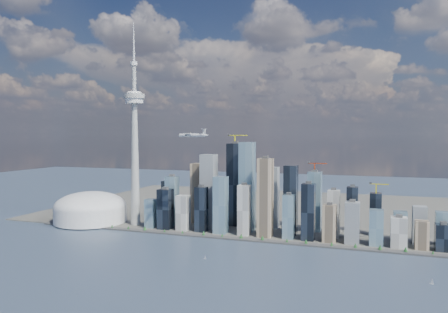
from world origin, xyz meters
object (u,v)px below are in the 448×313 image
(needle_tower, at_px, (135,140))
(airplane, at_px, (193,135))
(sailboat_west, at_px, (205,258))
(sailboat_east, at_px, (432,282))
(dome_stadium, at_px, (90,209))

(needle_tower, bearing_deg, airplane, -29.30)
(sailboat_west, relative_size, sailboat_east, 0.89)
(dome_stadium, distance_m, sailboat_west, 496.07)
(needle_tower, relative_size, sailboat_west, 64.80)
(dome_stadium, height_order, airplane, airplane)
(sailboat_west, bearing_deg, dome_stadium, 174.32)
(dome_stadium, distance_m, airplane, 439.79)
(airplane, xyz_separation_m, sailboat_east, (488.90, -118.10, -247.60))
(needle_tower, bearing_deg, sailboat_east, -18.93)
(dome_stadium, xyz_separation_m, sailboat_west, (440.37, -225.42, -36.71))
(needle_tower, height_order, sailboat_west, needle_tower)
(sailboat_west, distance_m, sailboat_east, 416.02)
(sailboat_east, bearing_deg, sailboat_west, -159.38)
(dome_stadium, height_order, sailboat_east, dome_stadium)
(sailboat_west, bearing_deg, sailboat_east, 20.01)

